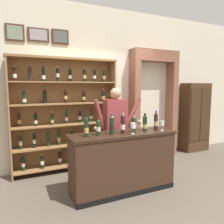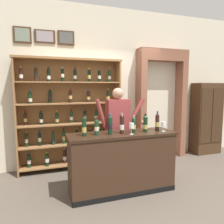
% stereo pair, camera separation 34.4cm
% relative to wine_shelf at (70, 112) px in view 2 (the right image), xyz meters
% --- Properties ---
extents(ground_plane, '(14.00, 14.00, 0.02)m').
position_rel_wine_shelf_xyz_m(ground_plane, '(0.70, -1.27, -1.18)').
color(ground_plane, brown).
extents(back_wall, '(12.00, 0.19, 3.36)m').
position_rel_wine_shelf_xyz_m(back_wall, '(0.70, 0.25, 0.51)').
color(back_wall, beige).
rests_on(back_wall, ground).
extents(wine_shelf, '(2.08, 0.35, 2.22)m').
position_rel_wine_shelf_xyz_m(wine_shelf, '(0.00, 0.00, 0.00)').
color(wine_shelf, olive).
rests_on(wine_shelf, ground).
extents(archway_doorway, '(1.21, 0.45, 2.52)m').
position_rel_wine_shelf_xyz_m(archway_doorway, '(2.12, 0.13, 0.24)').
color(archway_doorway, brown).
rests_on(archway_doorway, ground).
extents(side_cabinet, '(0.71, 0.39, 1.76)m').
position_rel_wine_shelf_xyz_m(side_cabinet, '(3.39, -0.04, -0.28)').
color(side_cabinet, '#422B19').
rests_on(side_cabinet, ground).
extents(tasting_counter, '(1.71, 0.53, 0.96)m').
position_rel_wine_shelf_xyz_m(tasting_counter, '(0.63, -1.27, -0.69)').
color(tasting_counter, '#382316').
rests_on(tasting_counter, ground).
extents(shopkeeper, '(0.97, 0.22, 1.66)m').
position_rel_wine_shelf_xyz_m(shopkeeper, '(0.76, -0.73, -0.15)').
color(shopkeeper, '#2D3347').
rests_on(shopkeeper, ground).
extents(tasting_bottle_vin_santo, '(0.07, 0.07, 0.32)m').
position_rel_wine_shelf_xyz_m(tasting_bottle_vin_santo, '(0.02, -1.28, -0.07)').
color(tasting_bottle_vin_santo, black).
rests_on(tasting_bottle_vin_santo, tasting_counter).
extents(tasting_bottle_prosecco, '(0.07, 0.07, 0.27)m').
position_rel_wine_shelf_xyz_m(tasting_bottle_prosecco, '(0.21, -1.28, -0.08)').
color(tasting_bottle_prosecco, '#19381E').
rests_on(tasting_bottle_prosecco, tasting_counter).
extents(tasting_bottle_brunello, '(0.07, 0.07, 0.32)m').
position_rel_wine_shelf_xyz_m(tasting_bottle_brunello, '(0.42, -1.30, -0.06)').
color(tasting_bottle_brunello, black).
rests_on(tasting_bottle_brunello, tasting_counter).
extents(tasting_bottle_bianco, '(0.07, 0.07, 0.32)m').
position_rel_wine_shelf_xyz_m(tasting_bottle_bianco, '(0.62, -1.29, -0.06)').
color(tasting_bottle_bianco, black).
rests_on(tasting_bottle_bianco, tasting_counter).
extents(tasting_bottle_chianti, '(0.07, 0.07, 0.27)m').
position_rel_wine_shelf_xyz_m(tasting_bottle_chianti, '(0.82, -1.28, -0.08)').
color(tasting_bottle_chianti, '#19381E').
rests_on(tasting_bottle_chianti, tasting_counter).
extents(tasting_bottle_riserva, '(0.07, 0.07, 0.29)m').
position_rel_wine_shelf_xyz_m(tasting_bottle_riserva, '(1.02, -1.28, -0.08)').
color(tasting_bottle_riserva, black).
rests_on(tasting_bottle_riserva, tasting_counter).
extents(tasting_bottle_grappa, '(0.07, 0.07, 0.33)m').
position_rel_wine_shelf_xyz_m(tasting_bottle_grappa, '(1.25, -1.28, -0.06)').
color(tasting_bottle_grappa, black).
rests_on(tasting_bottle_grappa, tasting_counter).
extents(wine_glass_spare, '(0.08, 0.08, 0.18)m').
position_rel_wine_shelf_xyz_m(wine_glass_spare, '(0.73, -1.40, -0.08)').
color(wine_glass_spare, silver).
rests_on(wine_glass_spare, tasting_counter).
extents(wine_glass_right, '(0.07, 0.07, 0.16)m').
position_rel_wine_shelf_xyz_m(wine_glass_right, '(1.31, -1.37, -0.10)').
color(wine_glass_right, silver).
rests_on(wine_glass_right, tasting_counter).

